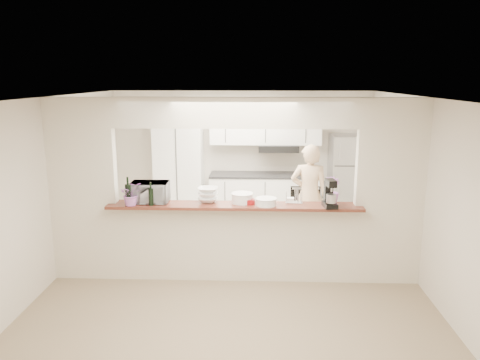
{
  "coord_description": "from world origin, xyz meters",
  "views": [
    {
      "loc": [
        0.3,
        -6.07,
        2.75
      ],
      "look_at": [
        0.06,
        0.3,
        1.35
      ],
      "focal_mm": 35.0,
      "sensor_mm": 36.0,
      "label": 1
    }
  ],
  "objects_px": {
    "refrigerator": "(349,180)",
    "stand_mixer": "(330,195)",
    "toaster_oven": "(150,192)",
    "person": "(309,196)"
  },
  "relations": [
    {
      "from": "stand_mixer",
      "to": "person",
      "type": "relative_size",
      "value": 0.22
    },
    {
      "from": "person",
      "to": "stand_mixer",
      "type": "bearing_deg",
      "value": 102.49
    },
    {
      "from": "refrigerator",
      "to": "toaster_oven",
      "type": "relative_size",
      "value": 3.39
    },
    {
      "from": "refrigerator",
      "to": "person",
      "type": "height_order",
      "value": "refrigerator"
    },
    {
      "from": "refrigerator",
      "to": "toaster_oven",
      "type": "bearing_deg",
      "value": -140.54
    },
    {
      "from": "stand_mixer",
      "to": "person",
      "type": "distance_m",
      "value": 1.62
    },
    {
      "from": "refrigerator",
      "to": "stand_mixer",
      "type": "distance_m",
      "value": 2.93
    },
    {
      "from": "refrigerator",
      "to": "stand_mixer",
      "type": "height_order",
      "value": "refrigerator"
    },
    {
      "from": "person",
      "to": "refrigerator",
      "type": "bearing_deg",
      "value": -116.82
    },
    {
      "from": "stand_mixer",
      "to": "person",
      "type": "bearing_deg",
      "value": 93.21
    }
  ]
}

